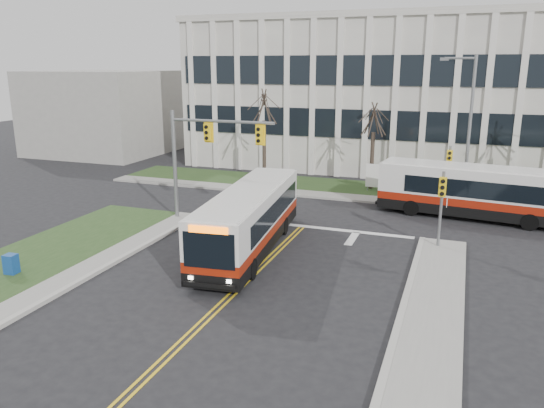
{
  "coord_description": "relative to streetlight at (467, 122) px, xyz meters",
  "views": [
    {
      "loc": [
        7.96,
        -18.62,
        8.68
      ],
      "look_at": [
        -0.66,
        5.04,
        2.0
      ],
      "focal_mm": 35.0,
      "sensor_mm": 36.0,
      "label": 1
    }
  ],
  "objects": [
    {
      "name": "building_lawn",
      "position": [
        -3.03,
        1.8,
        -5.13
      ],
      "size": [
        44.0,
        5.0,
        0.12
      ],
      "primitive_type": "cube",
      "color": "#27421C",
      "rests_on": "ground"
    },
    {
      "name": "tree_left",
      "position": [
        -14.03,
        1.8,
        0.32
      ],
      "size": [
        1.8,
        1.8,
        7.7
      ],
      "color": "#42352B",
      "rests_on": "ground"
    },
    {
      "name": "bus_cross",
      "position": [
        0.99,
        -3.1,
        -3.71
      ],
      "size": [
        11.36,
        3.78,
        2.97
      ],
      "primitive_type": null,
      "rotation": [
        0.0,
        0.0,
        -1.7
      ],
      "color": "silver",
      "rests_on": "ground"
    },
    {
      "name": "sidewalk_cross",
      "position": [
        -3.03,
        -1.0,
        -5.12
      ],
      "size": [
        44.0,
        1.6,
        0.14
      ],
      "primitive_type": "cube",
      "color": "#9E9B93",
      "rests_on": "ground"
    },
    {
      "name": "bus_main",
      "position": [
        -9.33,
        -12.53,
        -3.74
      ],
      "size": [
        3.54,
        11.14,
        2.92
      ],
      "primitive_type": null,
      "rotation": [
        0.0,
        0.0,
        0.11
      ],
      "color": "silver",
      "rests_on": "ground"
    },
    {
      "name": "ground",
      "position": [
        -8.03,
        -16.2,
        -5.19
      ],
      "size": [
        120.0,
        120.0,
        0.0
      ],
      "primitive_type": "plane",
      "color": "black",
      "rests_on": "ground"
    },
    {
      "name": "office_building",
      "position": [
        -3.03,
        13.8,
        0.81
      ],
      "size": [
        40.0,
        16.0,
        12.0
      ],
      "primitive_type": "cube",
      "color": "silver",
      "rests_on": "ground"
    },
    {
      "name": "streetlight",
      "position": [
        0.0,
        0.0,
        0.0
      ],
      "size": [
        2.15,
        0.25,
        9.2
      ],
      "color": "slate",
      "rests_on": "ground"
    },
    {
      "name": "newspaper_box_blue",
      "position": [
        -17.53,
        -18.97,
        -4.72
      ],
      "size": [
        0.53,
        0.49,
        0.95
      ],
      "primitive_type": "cube",
      "rotation": [
        0.0,
        0.0,
        0.08
      ],
      "color": "navy",
      "rests_on": "ground"
    },
    {
      "name": "sidewalk_west",
      "position": [
        -15.03,
        -21.2,
        -5.12
      ],
      "size": [
        1.2,
        26.0,
        0.14
      ],
      "primitive_type": "cube",
      "color": "#9E9B93",
      "rests_on": "ground"
    },
    {
      "name": "sidewalk_east",
      "position": [
        -0.53,
        -21.2,
        -5.12
      ],
      "size": [
        2.0,
        26.0,
        0.14
      ],
      "primitive_type": "cube",
      "color": "#9E9B93",
      "rests_on": "ground"
    },
    {
      "name": "building_annex",
      "position": [
        -34.03,
        9.8,
        -1.19
      ],
      "size": [
        12.0,
        12.0,
        8.0
      ],
      "primitive_type": "cube",
      "color": "#9E9B93",
      "rests_on": "ground"
    },
    {
      "name": "tree_mid",
      "position": [
        -6.03,
        2.0,
        -0.31
      ],
      "size": [
        1.8,
        1.8,
        6.82
      ],
      "color": "#42352B",
      "rests_on": "ground"
    },
    {
      "name": "signal_pole_near",
      "position": [
        -0.83,
        -9.3,
        -2.69
      ],
      "size": [
        0.34,
        0.39,
        3.8
      ],
      "color": "slate",
      "rests_on": "ground"
    },
    {
      "name": "directory_sign",
      "position": [
        -5.53,
        1.3,
        -4.02
      ],
      "size": [
        1.5,
        0.12,
        2.0
      ],
      "color": "slate",
      "rests_on": "ground"
    },
    {
      "name": "signal_pole_far",
      "position": [
        -0.83,
        -0.8,
        -2.69
      ],
      "size": [
        0.34,
        0.39,
        3.8
      ],
      "color": "slate",
      "rests_on": "ground"
    },
    {
      "name": "mast_arm_signal",
      "position": [
        -13.65,
        -9.04,
        -0.94
      ],
      "size": [
        6.11,
        0.38,
        6.2
      ],
      "color": "slate",
      "rests_on": "ground"
    }
  ]
}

